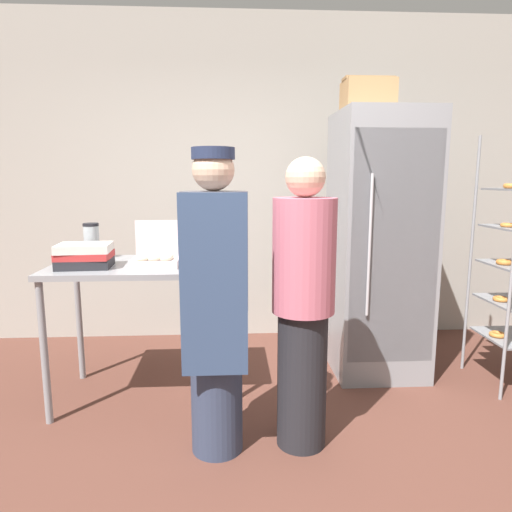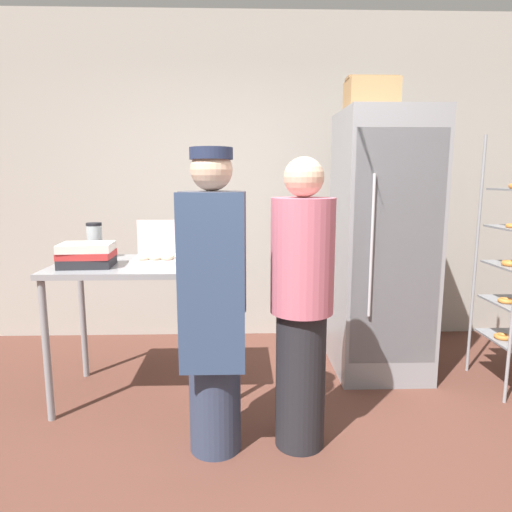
{
  "view_description": "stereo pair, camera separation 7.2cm",
  "coord_description": "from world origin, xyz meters",
  "px_view_note": "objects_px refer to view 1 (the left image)",
  "views": [
    {
      "loc": [
        -0.22,
        -1.86,
        1.48
      ],
      "look_at": [
        -0.07,
        0.83,
        1.02
      ],
      "focal_mm": 32.0,
      "sensor_mm": 36.0,
      "label": 1
    },
    {
      "loc": [
        -0.15,
        -1.87,
        1.48
      ],
      "look_at": [
        -0.07,
        0.83,
        1.02
      ],
      "focal_mm": 32.0,
      "sensor_mm": 36.0,
      "label": 2
    }
  ],
  "objects_px": {
    "blender_pitcher": "(92,243)",
    "person_baker": "(215,300)",
    "binder_stack": "(85,256)",
    "person_customer": "(303,304)",
    "cardboard_storage_box": "(368,95)",
    "refrigerator": "(379,245)",
    "donut_box": "(156,259)"
  },
  "relations": [
    {
      "from": "cardboard_storage_box",
      "to": "person_baker",
      "type": "relative_size",
      "value": 0.22
    },
    {
      "from": "blender_pitcher",
      "to": "cardboard_storage_box",
      "type": "bearing_deg",
      "value": 6.46
    },
    {
      "from": "donut_box",
      "to": "cardboard_storage_box",
      "type": "height_order",
      "value": "cardboard_storage_box"
    },
    {
      "from": "refrigerator",
      "to": "person_customer",
      "type": "bearing_deg",
      "value": -126.28
    },
    {
      "from": "refrigerator",
      "to": "person_customer",
      "type": "height_order",
      "value": "refrigerator"
    },
    {
      "from": "refrigerator",
      "to": "person_customer",
      "type": "xyz_separation_m",
      "value": [
        -0.73,
        -1.0,
        -0.17
      ]
    },
    {
      "from": "cardboard_storage_box",
      "to": "binder_stack",
      "type": "bearing_deg",
      "value": -164.91
    },
    {
      "from": "donut_box",
      "to": "blender_pitcher",
      "type": "xyz_separation_m",
      "value": [
        -0.48,
        0.27,
        0.06
      ]
    },
    {
      "from": "person_customer",
      "to": "donut_box",
      "type": "bearing_deg",
      "value": 148.56
    },
    {
      "from": "binder_stack",
      "to": "person_customer",
      "type": "relative_size",
      "value": 0.21
    },
    {
      "from": "refrigerator",
      "to": "cardboard_storage_box",
      "type": "distance_m",
      "value": 1.1
    },
    {
      "from": "refrigerator",
      "to": "binder_stack",
      "type": "relative_size",
      "value": 5.81
    },
    {
      "from": "binder_stack",
      "to": "donut_box",
      "type": "bearing_deg",
      "value": 2.69
    },
    {
      "from": "blender_pitcher",
      "to": "binder_stack",
      "type": "bearing_deg",
      "value": -82.06
    },
    {
      "from": "donut_box",
      "to": "blender_pitcher",
      "type": "distance_m",
      "value": 0.55
    },
    {
      "from": "blender_pitcher",
      "to": "binder_stack",
      "type": "xyz_separation_m",
      "value": [
        0.04,
        -0.29,
        -0.04
      ]
    },
    {
      "from": "binder_stack",
      "to": "cardboard_storage_box",
      "type": "height_order",
      "value": "cardboard_storage_box"
    },
    {
      "from": "refrigerator",
      "to": "binder_stack",
      "type": "distance_m",
      "value": 2.09
    },
    {
      "from": "donut_box",
      "to": "cardboard_storage_box",
      "type": "bearing_deg",
      "value": 18.52
    },
    {
      "from": "donut_box",
      "to": "person_baker",
      "type": "bearing_deg",
      "value": -54.86
    },
    {
      "from": "blender_pitcher",
      "to": "binder_stack",
      "type": "distance_m",
      "value": 0.3
    },
    {
      "from": "binder_stack",
      "to": "cardboard_storage_box",
      "type": "bearing_deg",
      "value": 15.09
    },
    {
      "from": "binder_stack",
      "to": "person_customer",
      "type": "height_order",
      "value": "person_customer"
    },
    {
      "from": "binder_stack",
      "to": "person_baker",
      "type": "relative_size",
      "value": 0.21
    },
    {
      "from": "binder_stack",
      "to": "person_customer",
      "type": "distance_m",
      "value": 1.41
    },
    {
      "from": "refrigerator",
      "to": "cardboard_storage_box",
      "type": "bearing_deg",
      "value": 167.69
    },
    {
      "from": "blender_pitcher",
      "to": "person_baker",
      "type": "bearing_deg",
      "value": -43.82
    },
    {
      "from": "blender_pitcher",
      "to": "cardboard_storage_box",
      "type": "xyz_separation_m",
      "value": [
        1.96,
        0.22,
        1.04
      ]
    },
    {
      "from": "refrigerator",
      "to": "cardboard_storage_box",
      "type": "height_order",
      "value": "cardboard_storage_box"
    },
    {
      "from": "cardboard_storage_box",
      "to": "person_customer",
      "type": "height_order",
      "value": "cardboard_storage_box"
    },
    {
      "from": "donut_box",
      "to": "person_customer",
      "type": "xyz_separation_m",
      "value": [
        0.87,
        -0.53,
        -0.17
      ]
    },
    {
      "from": "binder_stack",
      "to": "person_baker",
      "type": "xyz_separation_m",
      "value": [
        0.83,
        -0.54,
        -0.15
      ]
    }
  ]
}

